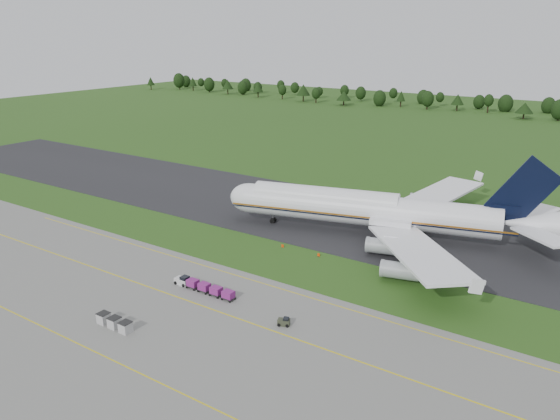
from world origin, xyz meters
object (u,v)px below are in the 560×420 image
Objects in this scene: edge_markers at (300,250)px; uld_row at (114,322)px; utility_cart at (284,322)px; aircraft at (373,210)px; baggage_train at (203,287)px.

uld_row is at bearing -100.27° from edge_markers.
utility_cart is at bearing 35.38° from uld_row.
aircraft reaches higher than utility_cart.
baggage_train is 24.28m from edge_markers.
utility_cart is 0.32× the size of uld_row.
uld_row is (-20.28, -14.41, 0.34)m from utility_cart.
baggage_train is 1.41× the size of edge_markers.
aircraft is 7.82× the size of edge_markers.
edge_markers is (-13.03, 25.61, -0.26)m from utility_cart.
utility_cart is 0.23× the size of edge_markers.
utility_cart reaches higher than edge_markers.
uld_row reaches higher than edge_markers.
baggage_train is 17.43m from utility_cart.
utility_cart is at bearing -5.68° from baggage_train.
uld_row is at bearing -104.70° from aircraft.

